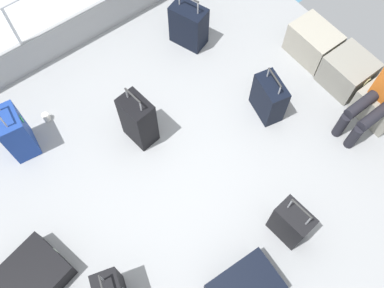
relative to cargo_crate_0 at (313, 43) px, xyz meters
The scene contains 13 objects.
ground_plane 2.14m from the cargo_crate_0, 81.88° to the right, with size 4.40×5.20×0.06m, color #939699.
gunwale_port 2.81m from the cargo_crate_0, 131.63° to the right, with size 0.06×5.20×0.45m, color #939699.
cargo_crate_0 is the anchor object (origin of this frame).
cargo_crate_1 0.55m from the cargo_crate_0, ahead, with size 0.53×0.47×0.41m.
cargo_crate_2 1.07m from the cargo_crate_0, ahead, with size 0.52×0.45×0.36m.
suitcase_0 2.28m from the cargo_crate_0, 50.51° to the right, with size 0.37×0.25×0.71m.
suitcase_1 3.52m from the cargo_crate_0, 106.26° to the right, with size 0.39×0.30×0.81m.
suitcase_2 4.00m from the cargo_crate_0, 84.94° to the right, with size 0.65×0.75×0.24m.
suitcase_3 1.50m from the cargo_crate_0, 135.45° to the right, with size 0.48×0.38×0.73m.
suitcase_5 2.95m from the cargo_crate_0, 56.62° to the right, with size 0.47×0.64×0.25m.
suitcase_6 2.31m from the cargo_crate_0, 98.00° to the right, with size 0.37×0.28×0.81m.
suitcase_7 1.02m from the cargo_crate_0, 74.06° to the right, with size 0.44×0.31×0.65m.
paper_cup 3.24m from the cargo_crate_0, 110.70° to the right, with size 0.08×0.08×0.10m, color white.
Camera 1 is at (1.44, -1.06, 4.11)m, focal length 39.00 mm.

